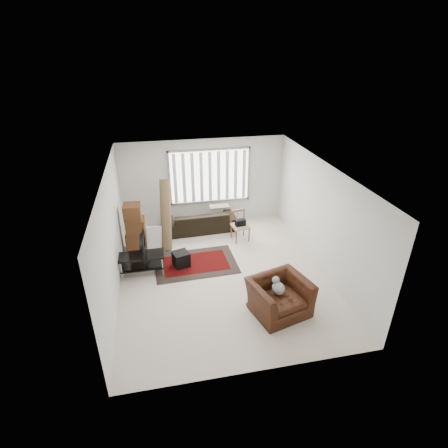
% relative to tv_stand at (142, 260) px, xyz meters
% --- Properties ---
extents(room, '(6.00, 6.02, 2.71)m').
position_rel_tv_stand_xyz_m(room, '(1.98, 0.07, 1.37)').
color(room, beige).
rests_on(room, ground).
extents(persian_rug, '(2.17, 1.49, 0.02)m').
position_rel_tv_stand_xyz_m(persian_rug, '(1.35, 0.17, -0.38)').
color(persian_rug, black).
rests_on(persian_rug, ground).
extents(tv_stand, '(1.09, 0.49, 0.55)m').
position_rel_tv_stand_xyz_m(tv_stand, '(0.00, 0.00, 0.00)').
color(tv_stand, black).
rests_on(tv_stand, ground).
extents(tv, '(0.11, 0.88, 0.51)m').
position_rel_tv_stand_xyz_m(tv, '(0.00, 0.00, 0.41)').
color(tv, black).
rests_on(tv, tv_stand).
extents(subwoofer, '(0.48, 0.48, 0.38)m').
position_rel_tv_stand_xyz_m(subwoofer, '(0.97, 0.15, -0.18)').
color(subwoofer, black).
rests_on(subwoofer, persian_rug).
extents(moving_boxes, '(0.58, 0.53, 1.36)m').
position_rel_tv_stand_xyz_m(moving_boxes, '(-0.16, 1.24, 0.24)').
color(moving_boxes, '#57341B').
rests_on(moving_boxes, ground).
extents(white_flatpack, '(0.57, 0.28, 0.71)m').
position_rel_tv_stand_xyz_m(white_flatpack, '(0.41, 1.08, -0.04)').
color(white_flatpack, silver).
rests_on(white_flatpack, ground).
extents(rolled_rug, '(0.44, 0.88, 1.95)m').
position_rel_tv_stand_xyz_m(rolled_rug, '(0.70, 1.26, 0.58)').
color(rolled_rug, brown).
rests_on(rolled_rug, ground).
extents(sofa, '(2.16, 1.01, 0.82)m').
position_rel_tv_stand_xyz_m(sofa, '(1.75, 2.01, 0.01)').
color(sofa, black).
rests_on(sofa, ground).
extents(side_chair, '(0.53, 0.53, 0.88)m').
position_rel_tv_stand_xyz_m(side_chair, '(2.80, 1.21, 0.09)').
color(side_chair, '#957B61').
rests_on(side_chair, ground).
extents(armchair, '(1.42, 1.31, 0.88)m').
position_rel_tv_stand_xyz_m(armchair, '(2.86, -2.01, 0.05)').
color(armchair, '#37180B').
rests_on(armchair, ground).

